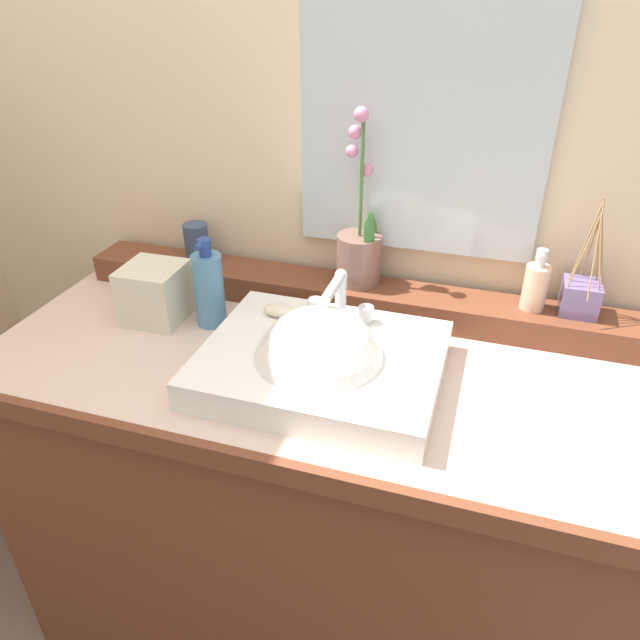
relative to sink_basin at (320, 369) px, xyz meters
name	(u,v)px	position (x,y,z in m)	size (l,w,h in m)	color
floor	(318,629)	(-0.03, 0.07, -0.96)	(3.02, 3.78, 0.10)	#745F53
wall_back	(373,89)	(-0.03, 0.48, 0.44)	(3.02, 0.20, 2.70)	beige
vanity_cabinet	(318,509)	(-0.03, 0.06, -0.47)	(1.39, 0.62, 0.89)	brown
back_ledge	(348,295)	(-0.03, 0.30, 0.01)	(1.31, 0.12, 0.06)	brown
sink_basin	(320,369)	(0.00, 0.00, 0.00)	(0.46, 0.37, 0.28)	white
soap_bar	(279,310)	(-0.13, 0.11, 0.05)	(0.07, 0.04, 0.02)	beige
potted_plant	(359,248)	(-0.01, 0.31, 0.12)	(0.10, 0.10, 0.40)	brown
soap_dispenser	(536,285)	(0.38, 0.30, 0.09)	(0.05, 0.05, 0.14)	beige
tumbler_cup	(197,241)	(-0.43, 0.32, 0.08)	(0.06, 0.06, 0.09)	#354663
reed_diffuser	(580,296)	(0.48, 0.31, 0.08)	(0.08, 0.11, 0.26)	slate
lotion_bottle	(209,288)	(-0.30, 0.13, 0.06)	(0.07, 0.07, 0.21)	teal
tissue_box	(155,293)	(-0.43, 0.12, 0.04)	(0.13, 0.13, 0.13)	beige
mirror	(424,104)	(0.11, 0.37, 0.43)	(0.52, 0.02, 0.63)	silver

